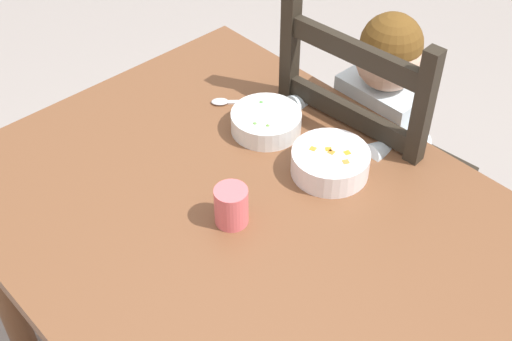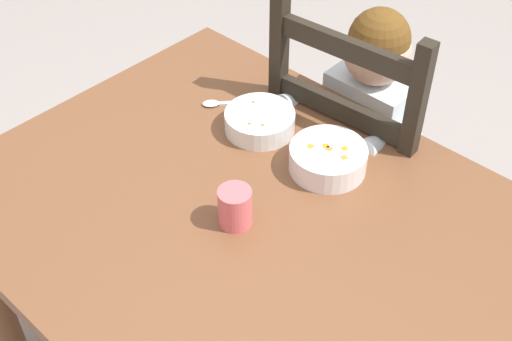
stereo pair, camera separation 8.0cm
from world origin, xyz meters
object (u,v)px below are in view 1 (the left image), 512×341
(child_figure, at_px, (373,127))
(bowl_of_carrots, at_px, (330,162))
(spoon, at_px, (228,102))
(dining_table, at_px, (243,239))
(dining_chair, at_px, (368,171))
(drinking_cup, at_px, (231,206))
(bowl_of_peas, at_px, (266,121))

(child_figure, relative_size, bowl_of_carrots, 5.32)
(child_figure, relative_size, spoon, 7.98)
(dining_table, height_order, spoon, spoon)
(dining_chair, bearing_deg, drinking_cup, -83.41)
(dining_table, height_order, drinking_cup, drinking_cup)
(dining_chair, bearing_deg, dining_table, -84.16)
(dining_table, relative_size, bowl_of_carrots, 6.89)
(dining_chair, height_order, child_figure, dining_chair)
(bowl_of_peas, bearing_deg, child_figure, 70.40)
(dining_table, distance_m, child_figure, 0.52)
(bowl_of_peas, bearing_deg, bowl_of_carrots, 0.01)
(bowl_of_peas, relative_size, bowl_of_carrots, 0.97)
(bowl_of_peas, relative_size, drinking_cup, 1.95)
(dining_chair, bearing_deg, bowl_of_carrots, -71.23)
(child_figure, xyz_separation_m, bowl_of_peas, (-0.10, -0.29, 0.11))
(dining_table, height_order, child_figure, child_figure)
(child_figure, distance_m, spoon, 0.39)
(dining_table, height_order, bowl_of_carrots, bowl_of_carrots)
(bowl_of_peas, bearing_deg, dining_chair, 69.68)
(child_figure, xyz_separation_m, drinking_cup, (0.07, -0.56, 0.13))
(dining_table, xyz_separation_m, bowl_of_peas, (-0.16, 0.22, 0.12))
(dining_chair, distance_m, child_figure, 0.16)
(drinking_cup, bearing_deg, spoon, 140.15)
(dining_table, relative_size, dining_chair, 1.22)
(bowl_of_carrots, bearing_deg, child_figure, 109.61)
(spoon, bearing_deg, dining_table, -36.41)
(dining_table, xyz_separation_m, bowl_of_carrots, (0.05, 0.22, 0.13))
(bowl_of_peas, bearing_deg, spoon, 178.73)
(bowl_of_peas, height_order, bowl_of_carrots, bowl_of_carrots)
(dining_table, xyz_separation_m, child_figure, (-0.06, 0.52, 0.01))
(child_figure, bearing_deg, bowl_of_peas, -109.60)
(dining_chair, xyz_separation_m, spoon, (-0.25, -0.29, 0.25))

